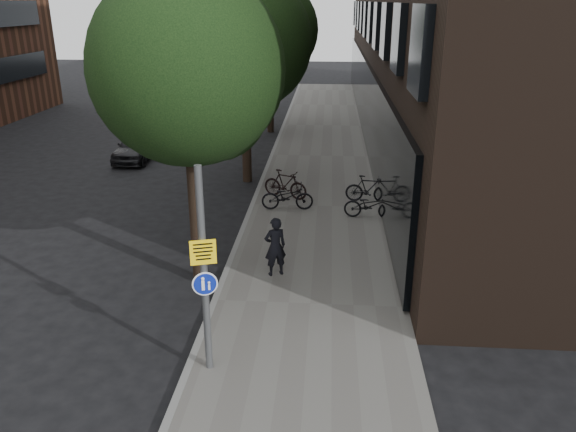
# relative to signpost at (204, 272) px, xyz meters

# --- Properties ---
(ground) EXTENTS (120.00, 120.00, 0.00)m
(ground) POSITION_rel_signpost_xyz_m (1.59, -0.78, -2.15)
(ground) COLOR black
(ground) RESTS_ON ground
(sidewalk) EXTENTS (4.50, 60.00, 0.12)m
(sidewalk) POSITION_rel_signpost_xyz_m (1.84, 9.22, -2.09)
(sidewalk) COLOR #5E5C57
(sidewalk) RESTS_ON ground
(curb_edge) EXTENTS (0.15, 60.00, 0.13)m
(curb_edge) POSITION_rel_signpost_xyz_m (-0.41, 9.22, -2.08)
(curb_edge) COLOR slate
(curb_edge) RESTS_ON ground
(street_tree_near) EXTENTS (4.40, 4.40, 7.50)m
(street_tree_near) POSITION_rel_signpost_xyz_m (-0.94, 3.86, 2.96)
(street_tree_near) COLOR black
(street_tree_near) RESTS_ON ground
(street_tree_mid) EXTENTS (5.00, 5.00, 7.80)m
(street_tree_mid) POSITION_rel_signpost_xyz_m (-0.94, 12.36, 2.96)
(street_tree_mid) COLOR black
(street_tree_mid) RESTS_ON ground
(street_tree_far) EXTENTS (5.00, 5.00, 7.80)m
(street_tree_far) POSITION_rel_signpost_xyz_m (-0.94, 21.36, 2.96)
(street_tree_far) COLOR black
(street_tree_far) RESTS_ON ground
(signpost) EXTENTS (0.45, 0.16, 4.02)m
(signpost) POSITION_rel_signpost_xyz_m (0.00, 0.00, 0.00)
(signpost) COLOR #595B5E
(signpost) RESTS_ON sidewalk
(pedestrian) EXTENTS (0.67, 0.57, 1.56)m
(pedestrian) POSITION_rel_signpost_xyz_m (0.89, 3.98, -1.25)
(pedestrian) COLOR black
(pedestrian) RESTS_ON sidewalk
(parked_bike_facade_near) EXTENTS (1.72, 0.78, 0.88)m
(parked_bike_facade_near) POSITION_rel_signpost_xyz_m (3.55, 8.19, -1.59)
(parked_bike_facade_near) COLOR black
(parked_bike_facade_near) RESTS_ON sidewalk
(parked_bike_facade_far) EXTENTS (1.63, 0.63, 0.96)m
(parked_bike_facade_far) POSITION_rel_signpost_xyz_m (3.59, 9.74, -1.55)
(parked_bike_facade_far) COLOR black
(parked_bike_facade_far) RESTS_ON sidewalk
(parked_bike_curb_near) EXTENTS (1.76, 0.71, 0.91)m
(parked_bike_curb_near) POSITION_rel_signpost_xyz_m (0.84, 8.80, -1.58)
(parked_bike_curb_near) COLOR black
(parked_bike_curb_near) RESTS_ON sidewalk
(parked_bike_curb_far) EXTENTS (1.74, 1.13, 1.02)m
(parked_bike_curb_far) POSITION_rel_signpost_xyz_m (0.68, 9.98, -1.52)
(parked_bike_curb_far) COLOR black
(parked_bike_curb_far) RESTS_ON sidewalk
(parked_car_near) EXTENTS (1.51, 3.63, 1.23)m
(parked_car_near) POSITION_rel_signpost_xyz_m (-6.37, 15.07, -1.53)
(parked_car_near) COLOR black
(parked_car_near) RESTS_ON ground
(parked_car_mid) EXTENTS (1.57, 3.53, 1.13)m
(parked_car_mid) POSITION_rel_signpost_xyz_m (-8.18, 21.93, -1.59)
(parked_car_mid) COLOR maroon
(parked_car_mid) RESTS_ON ground
(parked_car_far) EXTENTS (1.72, 3.76, 1.07)m
(parked_car_far) POSITION_rel_signpost_xyz_m (-7.21, 28.51, -1.62)
(parked_car_far) COLOR black
(parked_car_far) RESTS_ON ground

